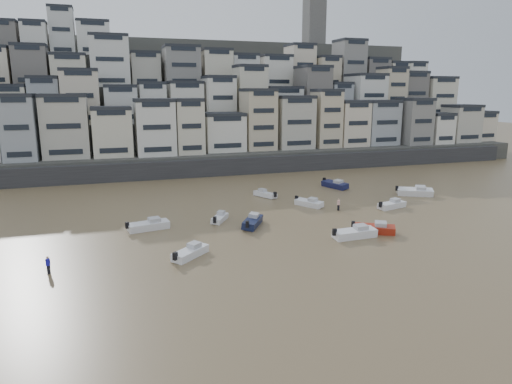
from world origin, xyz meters
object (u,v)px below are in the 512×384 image
object	(u,v)px
boat_b	(374,227)
boat_h	(265,193)
boat_c	(253,220)
person_blue	(48,265)
boat_a	(355,231)
boat_i	(335,184)
person_pink	(339,205)
boat_f	(220,217)
boat_k	(149,224)
boat_e	(309,202)
boat_g	(415,191)
boat_d	(392,204)
boat_j	(190,251)

from	to	relation	value
boat_b	boat_h	distance (m)	23.53
boat_c	person_blue	xyz separation A→B (m)	(-23.34, -8.89, 0.11)
boat_a	boat_h	bearing A→B (deg)	95.36
boat_c	boat_h	bearing A→B (deg)	7.02
boat_i	person_pink	bearing A→B (deg)	-43.48
boat_f	boat_i	bearing A→B (deg)	-27.37
boat_b	boat_i	xyz separation A→B (m)	(8.14, 25.61, 0.06)
boat_a	boat_b	world-z (taller)	boat_a
boat_f	boat_k	distance (m)	9.49
boat_h	boat_c	bearing A→B (deg)	128.80
boat_e	boat_h	size ratio (longest dim) A/B	1.05
boat_a	boat_c	distance (m)	13.12
boat_e	boat_i	bearing A→B (deg)	106.76
boat_g	boat_i	world-z (taller)	boat_g
boat_c	boat_k	world-z (taller)	boat_k
boat_c	boat_d	size ratio (longest dim) A/B	1.08
boat_d	boat_k	world-z (taller)	boat_k
boat_a	boat_b	distance (m)	3.33
boat_a	person_pink	distance (m)	12.87
boat_f	boat_g	bearing A→B (deg)	-49.93
boat_d	boat_a	bearing A→B (deg)	-154.19
boat_c	boat_k	size ratio (longest dim) A/B	1.00
boat_b	boat_h	xyz separation A→B (m)	(-6.19, 22.70, -0.10)
boat_e	person_pink	size ratio (longest dim) A/B	2.83
boat_e	boat_f	size ratio (longest dim) A/B	1.15
boat_d	boat_f	bearing A→B (deg)	162.47
boat_d	boat_f	distance (m)	26.07
boat_c	boat_g	distance (m)	32.15
boat_j	boat_f	bearing A→B (deg)	21.54
boat_f	boat_k	world-z (taller)	boat_k
boat_g	boat_h	bearing A→B (deg)	-167.58
boat_i	person_pink	size ratio (longest dim) A/B	3.35
boat_e	person_blue	world-z (taller)	person_blue
boat_j	boat_k	world-z (taller)	boat_k
boat_a	boat_d	size ratio (longest dim) A/B	1.13
boat_c	boat_h	distance (m)	16.68
boat_j	boat_e	bearing A→B (deg)	-4.46
boat_k	boat_c	bearing A→B (deg)	-21.91
boat_d	boat_b	bearing A→B (deg)	-148.13
boat_h	boat_j	bearing A→B (deg)	118.74
boat_d	boat_g	world-z (taller)	boat_g
boat_f	boat_e	bearing A→B (deg)	-43.71
boat_b	boat_i	distance (m)	26.87
boat_c	boat_g	xyz separation A→B (m)	(31.09, 8.17, 0.09)
boat_d	boat_i	size ratio (longest dim) A/B	0.89
boat_e	person_pink	distance (m)	4.70
boat_f	person_blue	world-z (taller)	person_blue
boat_e	person_blue	bearing A→B (deg)	-95.37
boat_d	boat_i	world-z (taller)	boat_i
boat_e	person_blue	distance (m)	38.16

